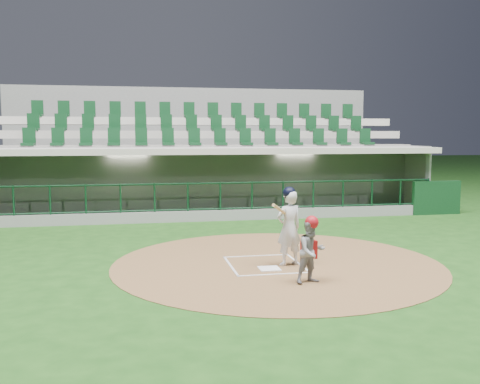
% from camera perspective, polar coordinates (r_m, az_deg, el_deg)
% --- Properties ---
extents(ground, '(120.00, 120.00, 0.00)m').
position_cam_1_polar(ground, '(12.00, 2.32, -7.47)').
color(ground, '#173F12').
rests_on(ground, ground).
extents(dirt_circle, '(7.20, 7.20, 0.01)m').
position_cam_1_polar(dirt_circle, '(11.88, 3.96, -7.58)').
color(dirt_circle, brown).
rests_on(dirt_circle, ground).
extents(home_plate, '(0.43, 0.43, 0.02)m').
position_cam_1_polar(home_plate, '(11.33, 3.14, -8.16)').
color(home_plate, white).
rests_on(home_plate, dirt_circle).
extents(batter_box_chalk, '(1.55, 1.80, 0.01)m').
position_cam_1_polar(batter_box_chalk, '(11.71, 2.66, -7.72)').
color(batter_box_chalk, silver).
rests_on(batter_box_chalk, ground).
extents(dugout_structure, '(16.40, 3.70, 3.00)m').
position_cam_1_polar(dugout_structure, '(19.48, -2.69, 0.58)').
color(dugout_structure, slate).
rests_on(dugout_structure, ground).
extents(seating_deck, '(17.00, 6.72, 5.15)m').
position_cam_1_polar(seating_deck, '(22.46, -4.07, 2.48)').
color(seating_deck, slate).
rests_on(seating_deck, ground).
extents(batter, '(0.88, 0.91, 1.71)m').
position_cam_1_polar(batter, '(11.54, 5.23, -3.62)').
color(batter, silver).
rests_on(batter, dirt_circle).
extents(catcher, '(0.70, 0.61, 1.29)m').
position_cam_1_polar(catcher, '(10.25, 7.61, -6.15)').
color(catcher, gray).
rests_on(catcher, dirt_circle).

